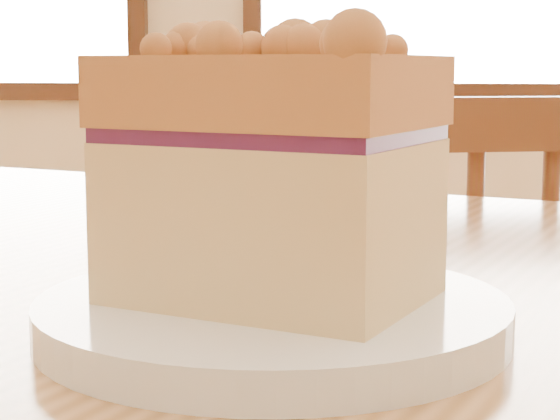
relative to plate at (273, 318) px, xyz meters
The scene contains 2 objects.
plate is the anchor object (origin of this frame).
cake_slice 0.07m from the plate, 85.14° to the left, with size 0.16×0.14×0.13m.
Camera 1 is at (0.06, -0.31, 0.87)m, focal length 62.00 mm.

